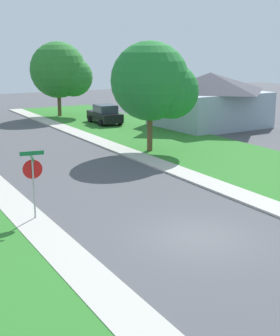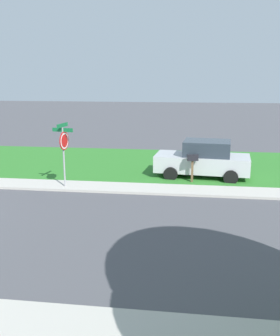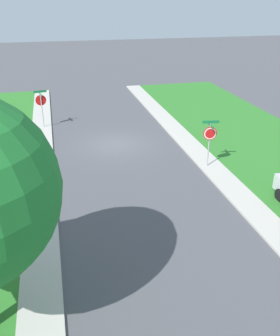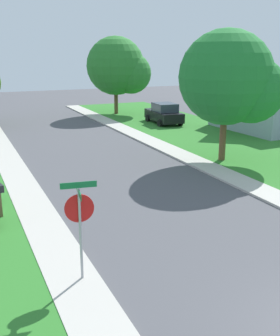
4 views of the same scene
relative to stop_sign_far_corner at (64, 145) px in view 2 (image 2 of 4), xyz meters
The scene contains 5 objects.
sidewalk_west 7.55m from the stop_sign_far_corner, 91.91° to the left, with size 1.40×56.00×0.10m, color #B7B2A8.
lawn_west 9.02m from the stop_sign_far_corner, 124.04° to the left, with size 8.00×56.00×0.08m, color #2D7528.
stop_sign_far_corner is the anchor object (origin of this frame).
car_silver_near_corner 6.44m from the stop_sign_far_corner, 114.22° to the left, with size 2.34×4.45×1.76m.
mailbox 5.58m from the stop_sign_far_corner, 105.80° to the left, with size 0.33×0.52×1.31m.
Camera 2 is at (10.87, 9.91, 4.67)m, focal length 41.69 mm.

